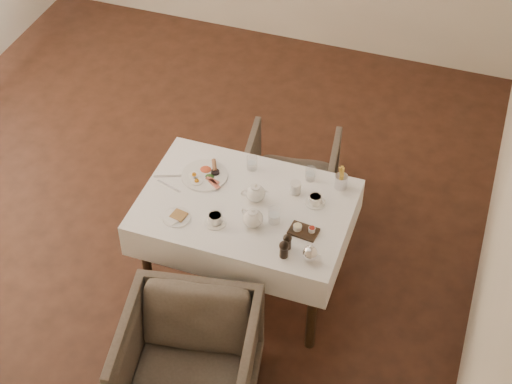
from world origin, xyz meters
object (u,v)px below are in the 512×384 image
Objects in this scene: armchair_far at (291,178)px; breakfast_plate at (205,175)px; table at (246,217)px; teapot_centre at (255,192)px; armchair_near at (189,364)px.

armchair_far is 0.87m from breakfast_plate.
breakfast_plate is (-0.32, 0.15, 0.13)m from table.
teapot_centre reaches higher than breakfast_plate.
table is 7.84× the size of teapot_centre.
table is 1.68× the size of armchair_near.
teapot_centre reaches higher than table.
breakfast_plate is (-0.38, -0.63, 0.47)m from armchair_far.
table is at bearing 77.67° from armchair_far.
teapot_centre is (-0.01, -0.73, 0.52)m from armchair_far.
armchair_near is 1.20m from breakfast_plate.
breakfast_plate reaches higher than armchair_far.
armchair_far is at bearing 85.60° from table.
armchair_near is 2.61× the size of breakfast_plate.
table is at bearing -157.61° from teapot_centre.
teapot_centre reaches higher than armchair_near.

